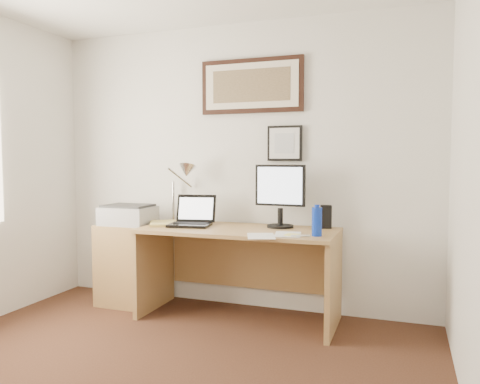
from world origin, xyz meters
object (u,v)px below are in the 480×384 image
at_px(printer, 128,215).
at_px(desk, 241,255).
at_px(laptop, 192,219).
at_px(lcd_monitor, 280,193).
at_px(book, 150,224).
at_px(side_cabinet, 129,264).
at_px(water_bottle, 317,222).

bearing_deg(printer, desk, 3.34).
xyz_separation_m(laptop, lcd_monitor, (0.73, 0.14, 0.23)).
bearing_deg(book, laptop, 12.70).
height_order(desk, printer, printer).
relative_size(book, lcd_monitor, 0.59).
bearing_deg(desk, side_cabinet, -178.11).
distance_m(water_bottle, laptop, 1.11).
xyz_separation_m(water_bottle, book, (-1.46, 0.10, -0.09)).
height_order(side_cabinet, laptop, laptop).
relative_size(desk, printer, 3.64).
distance_m(side_cabinet, laptop, 0.78).
height_order(desk, laptop, laptop).
relative_size(laptop, lcd_monitor, 0.72).
height_order(side_cabinet, book, book).
relative_size(book, desk, 0.19).
xyz_separation_m(book, printer, (-0.27, 0.08, 0.06)).
bearing_deg(side_cabinet, water_bottle, -6.64).
bearing_deg(lcd_monitor, side_cabinet, -175.10).
xyz_separation_m(side_cabinet, book, (0.29, -0.11, 0.40)).
bearing_deg(side_cabinet, laptop, -2.27).
relative_size(book, printer, 0.69).
bearing_deg(water_bottle, desk, 160.50).
bearing_deg(water_bottle, lcd_monitor, 138.64).
distance_m(side_cabinet, lcd_monitor, 1.54).
xyz_separation_m(side_cabinet, desk, (1.07, 0.04, 0.15)).
bearing_deg(book, desk, 10.27).
height_order(side_cabinet, lcd_monitor, lcd_monitor).
xyz_separation_m(desk, printer, (-1.05, -0.06, 0.30)).
height_order(water_bottle, lcd_monitor, lcd_monitor).
height_order(side_cabinet, water_bottle, water_bottle).
distance_m(desk, laptop, 0.52).
relative_size(water_bottle, laptop, 0.57).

